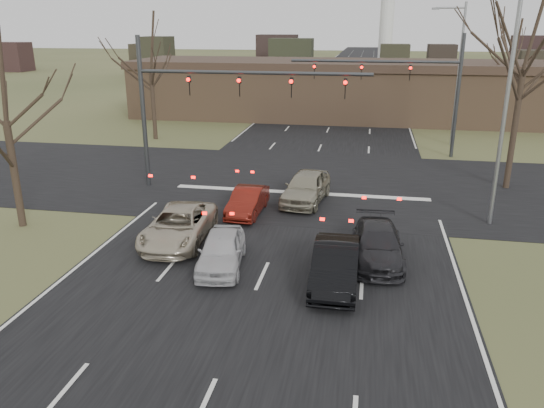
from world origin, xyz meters
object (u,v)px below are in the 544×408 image
Objects in this scene: mast_arm_far at (414,80)px; car_silver_suv at (179,225)px; streetlight_right_near at (502,98)px; car_black_hatch at (335,265)px; car_charcoal_sedan at (377,244)px; car_red_ahead at (248,201)px; car_silver_ahead at (306,187)px; car_white_sedan at (221,250)px; building at (356,89)px; mast_arm_near at (201,94)px; streetlight_right_far at (457,68)px.

mast_arm_far is 20.67m from car_silver_suv.
streetlight_right_near is 10.64m from car_black_hatch.
car_charcoal_sedan is (8.00, -0.42, -0.04)m from car_silver_suv.
car_red_ahead is 0.82× the size of car_silver_ahead.
car_silver_suv is 1.34× the size of car_red_ahead.
car_white_sedan is 5.85m from car_charcoal_sedan.
streetlight_right_near is 8.45m from car_charcoal_sedan.
car_charcoal_sedan is (1.42, 2.22, -0.06)m from car_black_hatch.
car_white_sedan is at bearing -95.99° from building.
streetlight_right_near is at bearing 24.07° from car_white_sedan.
mast_arm_far is 2.21× the size of car_silver_suv.
building is 9.71× the size of car_black_hatch.
building is 26.14m from mast_arm_near.
car_silver_suv is 1.11× the size of car_charcoal_sedan.
car_charcoal_sedan is (-5.32, -21.89, -4.93)m from streetlight_right_far.
mast_arm_near is at bearing 127.10° from car_black_hatch.
car_red_ahead is (2.02, 3.79, -0.08)m from car_silver_suv.
building is at bearing 76.18° from car_white_sedan.
building is at bearing 90.36° from car_black_hatch.
car_red_ahead is (-0.36, 5.82, -0.04)m from car_white_sedan.
building is 15.75m from mast_arm_far.
car_charcoal_sedan is (9.23, -7.89, -4.42)m from mast_arm_near.
streetlight_right_far is 2.66× the size of car_red_ahead.
car_silver_ahead reaches higher than car_silver_suv.
streetlight_right_near is (2.64, -13.00, 0.57)m from mast_arm_far.
mast_arm_near is 6.63m from car_red_ahead.
car_black_hatch is (7.81, -10.11, -4.35)m from mast_arm_near.
car_black_hatch is 7.88m from car_red_ahead.
building reaches higher than car_white_sedan.
car_black_hatch is (-6.74, -24.11, -4.87)m from streetlight_right_far.
mast_arm_far is at bearing 80.21° from car_charcoal_sedan.
streetlight_right_near is at bearing -12.05° from mast_arm_near.
mast_arm_near is 2.41× the size of car_silver_suv.
car_charcoal_sedan reaches higher than car_red_ahead.
mast_arm_far is at bearing 79.25° from car_black_hatch.
mast_arm_near is 2.68× the size of car_charcoal_sedan.
mast_arm_near is 3.12× the size of car_white_sedan.
streetlight_right_near is 2.57× the size of car_white_sedan.
mast_arm_near is 2.78× the size of car_black_hatch.
streetlight_right_near is 14.43m from car_silver_suv.
car_black_hatch is at bearing -53.03° from car_red_ahead.
streetlight_right_near reaches higher than mast_arm_far.
streetlight_right_near reaches higher than car_charcoal_sedan.
car_silver_ahead is (-3.50, 6.48, 0.13)m from car_charcoal_sedan.
car_charcoal_sedan is at bearing -5.87° from car_silver_suv.
car_white_sedan reaches higher than car_red_ahead.
streetlight_right_near is 2.21× the size of car_charcoal_sedan.
car_black_hatch is 0.95× the size of car_silver_ahead.
car_charcoal_sedan is (-2.18, -17.89, -4.36)m from mast_arm_far.
building is 9.22× the size of car_silver_ahead.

